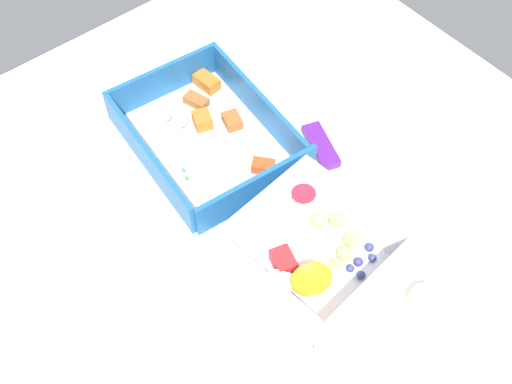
{
  "coord_description": "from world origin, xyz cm",
  "views": [
    {
      "loc": [
        32.67,
        -27.94,
        66.97
      ],
      "look_at": [
        -1.54,
        0.06,
        4.0
      ],
      "focal_mm": 46.36,
      "sensor_mm": 36.0,
      "label": 1
    }
  ],
  "objects_px": {
    "pasta_container": "(205,138)",
    "paper_cup_liner": "(427,303)",
    "fruit_bowl": "(311,251)",
    "candy_bar": "(321,146)"
  },
  "relations": [
    {
      "from": "fruit_bowl",
      "to": "candy_bar",
      "type": "relative_size",
      "value": 2.44
    },
    {
      "from": "pasta_container",
      "to": "paper_cup_liner",
      "type": "bearing_deg",
      "value": 13.54
    },
    {
      "from": "pasta_container",
      "to": "candy_bar",
      "type": "relative_size",
      "value": 3.32
    },
    {
      "from": "pasta_container",
      "to": "fruit_bowl",
      "type": "relative_size",
      "value": 1.36
    },
    {
      "from": "pasta_container",
      "to": "fruit_bowl",
      "type": "distance_m",
      "value": 0.21
    },
    {
      "from": "fruit_bowl",
      "to": "candy_bar",
      "type": "bearing_deg",
      "value": 133.28
    },
    {
      "from": "candy_bar",
      "to": "paper_cup_liner",
      "type": "height_order",
      "value": "paper_cup_liner"
    },
    {
      "from": "fruit_bowl",
      "to": "paper_cup_liner",
      "type": "bearing_deg",
      "value": 25.01
    },
    {
      "from": "pasta_container",
      "to": "paper_cup_liner",
      "type": "relative_size",
      "value": 6.11
    },
    {
      "from": "candy_bar",
      "to": "paper_cup_liner",
      "type": "bearing_deg",
      "value": -14.76
    }
  ]
}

